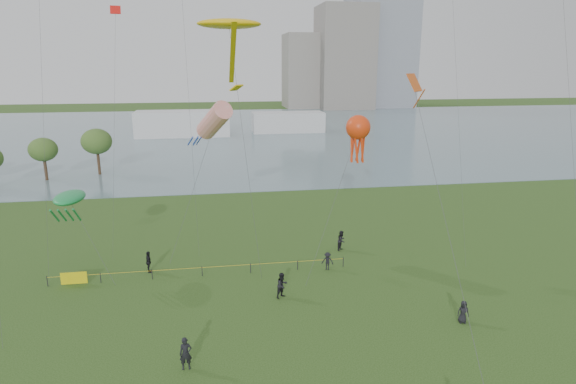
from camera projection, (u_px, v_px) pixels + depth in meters
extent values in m
plane|color=#213E13|center=(316.00, 373.00, 27.24)|extent=(400.00, 400.00, 0.00)
cube|color=slate|center=(233.00, 132.00, 122.61)|extent=(400.00, 120.00, 0.08)
cube|color=slate|center=(344.00, 58.00, 183.82)|extent=(20.00, 20.00, 38.00)
cube|color=slate|center=(305.00, 71.00, 188.71)|extent=(16.00, 18.00, 28.00)
cube|color=silver|center=(183.00, 124.00, 115.24)|extent=(22.00, 8.00, 6.00)
cube|color=silver|center=(288.00, 122.00, 122.19)|extent=(18.00, 7.00, 5.00)
cylinder|color=#3B291B|center=(46.00, 171.00, 71.69)|extent=(0.44, 0.44, 2.89)
ellipsoid|color=#476829|center=(43.00, 150.00, 70.85)|extent=(4.10, 4.10, 3.46)
cylinder|color=#3B291B|center=(99.00, 165.00, 75.34)|extent=(0.44, 0.44, 3.26)
ellipsoid|color=#476829|center=(97.00, 141.00, 74.39)|extent=(4.64, 4.64, 3.91)
cylinder|color=black|center=(47.00, 281.00, 37.76)|extent=(0.07, 0.07, 0.85)
cylinder|color=black|center=(101.00, 278.00, 38.37)|extent=(0.07, 0.07, 0.85)
cylinder|color=black|center=(152.00, 274.00, 38.98)|extent=(0.07, 0.07, 0.85)
cylinder|color=black|center=(202.00, 271.00, 39.59)|extent=(0.07, 0.07, 0.85)
cylinder|color=black|center=(251.00, 268.00, 40.19)|extent=(0.07, 0.07, 0.85)
cylinder|color=black|center=(298.00, 265.00, 40.80)|extent=(0.07, 0.07, 0.85)
cylinder|color=black|center=(343.00, 262.00, 41.41)|extent=(0.07, 0.07, 0.85)
cylinder|color=yellow|center=(202.00, 268.00, 39.50)|extent=(24.00, 0.03, 0.03)
cube|color=yellow|center=(74.00, 278.00, 38.03)|extent=(2.00, 0.04, 1.00)
imported|color=black|center=(282.00, 285.00, 35.84)|extent=(1.21, 1.15, 1.96)
imported|color=black|center=(327.00, 261.00, 40.73)|extent=(1.14, 0.88, 1.55)
imported|color=black|center=(149.00, 262.00, 40.16)|extent=(0.64, 1.16, 1.86)
imported|color=black|center=(463.00, 312.00, 32.39)|extent=(0.85, 0.64, 1.57)
imported|color=black|center=(186.00, 354.00, 27.40)|extent=(0.75, 0.53, 1.96)
imported|color=black|center=(342.00, 240.00, 44.97)|extent=(1.15, 1.17, 1.90)
cylinder|color=#3F3F42|center=(246.00, 154.00, 38.42)|extent=(1.88, 3.81, 19.97)
ellipsoid|color=yellow|center=(229.00, 24.00, 37.49)|extent=(5.04, 3.15, 0.79)
cube|color=yellow|center=(233.00, 55.00, 34.11)|extent=(0.36, 6.98, 4.09)
cube|color=yellow|center=(236.00, 88.00, 31.03)|extent=(0.95, 0.95, 0.42)
cylinder|color=#3F3F42|center=(192.00, 191.00, 42.65)|extent=(4.39, 3.45, 12.03)
cylinder|color=red|center=(214.00, 121.00, 43.06)|extent=(3.63, 5.09, 3.79)
cylinder|color=#1735A4|center=(199.00, 141.00, 42.11)|extent=(0.60, 1.13, 0.88)
cylinder|color=#1735A4|center=(196.00, 140.00, 42.44)|extent=(0.60, 1.13, 0.88)
cylinder|color=#1735A4|center=(191.00, 141.00, 42.23)|extent=(0.60, 1.13, 0.88)
cylinder|color=#1735A4|center=(190.00, 141.00, 41.78)|extent=(0.60, 1.13, 0.88)
cylinder|color=#1735A4|center=(196.00, 142.00, 41.71)|extent=(0.60, 1.13, 0.88)
cylinder|color=#3F3F42|center=(92.00, 241.00, 38.40)|extent=(3.59, 3.19, 6.53)
ellipsoid|color=#18863E|center=(70.00, 197.00, 38.79)|extent=(2.31, 4.15, 0.81)
cylinder|color=#18863E|center=(55.00, 216.00, 37.40)|extent=(0.16, 1.79, 1.54)
cylinder|color=#18863E|center=(62.00, 215.00, 37.48)|extent=(0.16, 1.79, 1.54)
cylinder|color=#18863E|center=(69.00, 215.00, 37.57)|extent=(0.16, 1.79, 1.54)
cylinder|color=#18863E|center=(77.00, 215.00, 37.65)|extent=(0.16, 1.79, 1.54)
cylinder|color=#3F3F42|center=(332.00, 205.00, 38.71)|extent=(5.12, 4.13, 11.90)
sphere|color=red|center=(358.00, 127.00, 39.51)|extent=(2.03, 2.03, 2.03)
cylinder|color=red|center=(363.00, 146.00, 40.00)|extent=(0.18, 0.54, 2.60)
cylinder|color=red|center=(359.00, 146.00, 40.38)|extent=(0.49, 0.36, 2.61)
cylinder|color=red|center=(353.00, 146.00, 40.30)|extent=(0.49, 0.36, 2.61)
cylinder|color=red|center=(352.00, 147.00, 39.85)|extent=(0.18, 0.54, 2.60)
cylinder|color=red|center=(356.00, 148.00, 39.48)|extent=(0.49, 0.36, 2.61)
cylinder|color=red|center=(362.00, 147.00, 39.55)|extent=(0.49, 0.36, 2.61)
cylinder|color=#3F3F42|center=(448.00, 228.00, 27.51)|extent=(0.51, 13.16, 15.77)
cube|color=#D24F12|center=(414.00, 83.00, 31.77)|extent=(1.43, 1.43, 1.17)
cylinder|color=#D24F12|center=(419.00, 99.00, 31.17)|extent=(0.08, 1.58, 1.35)
cube|color=red|center=(115.00, 10.00, 42.69)|extent=(1.01, 0.76, 0.76)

